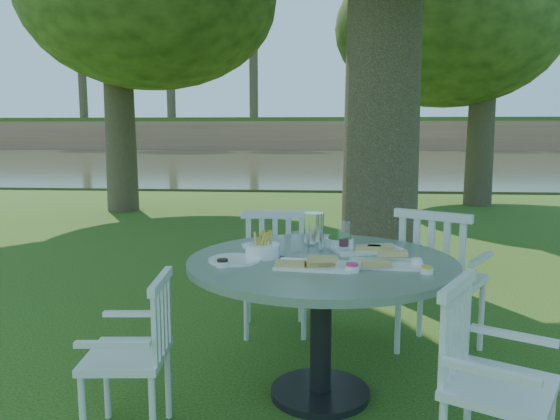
{
  "coord_description": "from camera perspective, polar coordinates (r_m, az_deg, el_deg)",
  "views": [
    {
      "loc": [
        0.37,
        -4.18,
        1.49
      ],
      "look_at": [
        0.0,
        0.2,
        0.85
      ],
      "focal_mm": 35.0,
      "sensor_mm": 36.0,
      "label": 1
    }
  ],
  "objects": [
    {
      "name": "ground",
      "position": [
        4.45,
        -0.22,
        -11.28
      ],
      "size": [
        140.0,
        140.0,
        0.0
      ],
      "primitive_type": "plane",
      "color": "#1E3E0C",
      "rests_on": "ground"
    },
    {
      "name": "chair_sw",
      "position": [
        2.78,
        -14.15,
        -13.47
      ],
      "size": [
        0.41,
        0.44,
        0.8
      ],
      "rotation": [
        0.0,
        0.0,
        -1.48
      ],
      "color": "silver",
      "rests_on": "ground"
    },
    {
      "name": "table",
      "position": [
        3.04,
        4.33,
        -7.73
      ],
      "size": [
        1.47,
        1.47,
        0.8
      ],
      "color": "black",
      "rests_on": "ground"
    },
    {
      "name": "tableware",
      "position": [
        3.07,
        3.36,
        -3.98
      ],
      "size": [
        1.16,
        0.72,
        0.23
      ],
      "color": "white",
      "rests_on": "table"
    },
    {
      "name": "chair_nw",
      "position": [
        3.95,
        -0.54,
        -5.47
      ],
      "size": [
        0.52,
        0.49,
        0.94
      ],
      "rotation": [
        0.0,
        0.0,
        -3.04
      ],
      "color": "silver",
      "rests_on": "ground"
    },
    {
      "name": "river",
      "position": [
        27.22,
        4.03,
        5.13
      ],
      "size": [
        100.0,
        28.0,
        0.12
      ],
      "primitive_type": "cube",
      "color": "#31331E",
      "rests_on": "ground"
    },
    {
      "name": "far_bank",
      "position": [
        45.66,
        4.82,
        15.5
      ],
      "size": [
        100.0,
        18.0,
        15.2
      ],
      "color": "#976346",
      "rests_on": "ground"
    },
    {
      "name": "chair_se",
      "position": [
        2.51,
        20.1,
        -15.25
      ],
      "size": [
        0.57,
        0.58,
        0.87
      ],
      "rotation": [
        0.0,
        0.0,
        1.06
      ],
      "color": "silver",
      "rests_on": "ground"
    },
    {
      "name": "chair_ne",
      "position": [
        3.71,
        16.05,
        -6.22
      ],
      "size": [
        0.67,
        0.66,
        0.99
      ],
      "rotation": [
        0.0,
        0.0,
        -3.69
      ],
      "color": "silver",
      "rests_on": "ground"
    }
  ]
}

